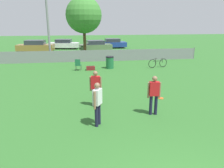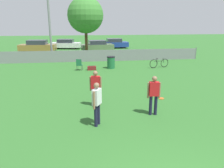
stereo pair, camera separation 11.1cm
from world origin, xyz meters
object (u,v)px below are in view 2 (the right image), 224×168
(tree_near_pole, at_px, (85,15))
(gear_bag_sideline, at_px, (92,68))
(frisbee_disc, at_px, (161,98))
(player_defender_red, at_px, (96,86))
(trash_bin, at_px, (111,62))
(light_pole, at_px, (49,10))
(player_receiver_white, at_px, (97,101))
(parked_car_olive, at_px, (97,46))
(parked_car_white, at_px, (66,44))
(bicycle_sideline, at_px, (159,63))
(parked_car_blue, at_px, (114,43))
(parked_car_tan, at_px, (38,46))
(player_thrower_red, at_px, (154,93))
(folding_chair_sideline, at_px, (79,64))

(tree_near_pole, distance_m, gear_bag_sideline, 8.91)
(frisbee_disc, xyz_separation_m, gear_bag_sideline, (-3.14, 7.27, 0.14))
(player_defender_red, height_order, trash_bin, player_defender_red)
(light_pole, relative_size, player_receiver_white, 4.89)
(player_receiver_white, bearing_deg, parked_car_olive, 26.21)
(parked_car_white, bearing_deg, gear_bag_sideline, -69.48)
(light_pole, distance_m, parked_car_white, 10.68)
(tree_near_pole, height_order, parked_car_white, tree_near_pole)
(bicycle_sideline, relative_size, parked_car_blue, 0.44)
(frisbee_disc, xyz_separation_m, bicycle_sideline, (2.53, 7.43, 0.36))
(trash_bin, bearing_deg, player_defender_red, -102.37)
(frisbee_disc, distance_m, parked_car_tan, 21.60)
(player_thrower_red, xyz_separation_m, parked_car_olive, (-0.80, 20.57, -0.27))
(tree_near_pole, bearing_deg, player_thrower_red, -82.33)
(player_thrower_red, bearing_deg, light_pole, 119.18)
(tree_near_pole, xyz_separation_m, gear_bag_sideline, (0.19, -7.83, -4.25))
(tree_near_pole, relative_size, folding_chair_sideline, 6.96)
(frisbee_disc, distance_m, parked_car_white, 22.76)
(player_thrower_red, relative_size, frisbee_disc, 6.05)
(parked_car_tan, relative_size, parked_car_blue, 1.16)
(light_pole, xyz_separation_m, player_defender_red, (3.47, -12.66, -3.86))
(tree_near_pole, distance_m, parked_car_olive, 5.41)
(frisbee_disc, distance_m, folding_chair_sideline, 8.34)
(bicycle_sideline, height_order, parked_car_white, parked_car_white)
(player_thrower_red, bearing_deg, trash_bin, 99.62)
(light_pole, bearing_deg, trash_bin, -39.94)
(folding_chair_sideline, bearing_deg, player_thrower_red, 122.15)
(parked_car_tan, bearing_deg, tree_near_pole, -29.89)
(player_defender_red, height_order, bicycle_sideline, player_defender_red)
(folding_chair_sideline, bearing_deg, tree_near_pole, -82.37)
(player_defender_red, xyz_separation_m, parked_car_white, (-2.75, 22.47, -0.28))
(player_thrower_red, bearing_deg, gear_bag_sideline, 109.69)
(trash_bin, relative_size, parked_car_olive, 0.23)
(trash_bin, height_order, parked_car_blue, parked_car_blue)
(gear_bag_sideline, bearing_deg, bicycle_sideline, 1.59)
(player_defender_red, distance_m, player_receiver_white, 1.93)
(player_thrower_red, distance_m, frisbee_disc, 2.31)
(player_defender_red, distance_m, player_thrower_red, 2.62)
(light_pole, bearing_deg, tree_near_pole, 40.67)
(parked_car_blue, bearing_deg, light_pole, -131.06)
(light_pole, height_order, player_thrower_red, light_pole)
(player_defender_red, distance_m, parked_car_blue, 22.70)
(tree_near_pole, bearing_deg, parked_car_tan, 145.15)
(player_thrower_red, xyz_separation_m, player_receiver_white, (-2.37, -0.64, 0.00))
(light_pole, bearing_deg, parked_car_olive, 53.17)
(frisbee_disc, bearing_deg, player_defender_red, -170.63)
(parked_car_olive, distance_m, parked_car_blue, 4.05)
(tree_near_pole, relative_size, player_receiver_white, 3.84)
(light_pole, xyz_separation_m, parked_car_blue, (7.66, 9.65, -4.14))
(trash_bin, bearing_deg, gear_bag_sideline, -165.45)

